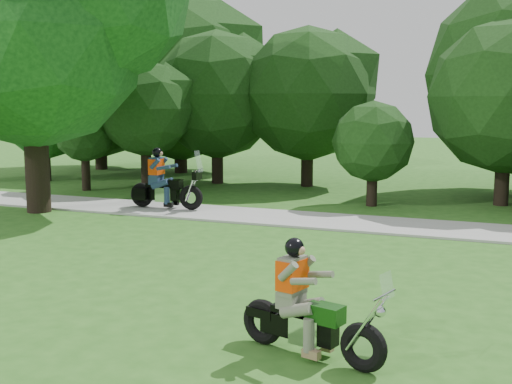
% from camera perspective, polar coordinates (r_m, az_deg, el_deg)
% --- Properties ---
extents(ground, '(100.00, 100.00, 0.00)m').
position_cam_1_polar(ground, '(8.96, 7.23, -12.64)').
color(ground, '#295E1A').
rests_on(ground, ground).
extents(walkway, '(60.00, 2.20, 0.06)m').
position_cam_1_polar(walkway, '(16.56, 14.19, -3.08)').
color(walkway, gray).
rests_on(walkway, ground).
extents(tree_line, '(40.14, 12.67, 7.91)m').
position_cam_1_polar(tree_line, '(23.22, 19.00, 9.15)').
color(tree_line, black).
rests_on(tree_line, ground).
extents(big_tree_west, '(8.64, 6.56, 9.96)m').
position_cam_1_polar(big_tree_west, '(19.73, -18.88, 15.21)').
color(big_tree_west, black).
rests_on(big_tree_west, ground).
extents(chopper_motorcycle, '(2.05, 0.89, 1.48)m').
position_cam_1_polar(chopper_motorcycle, '(8.13, 4.27, -10.68)').
color(chopper_motorcycle, black).
rests_on(chopper_motorcycle, ground).
extents(touring_motorcycle, '(2.33, 0.69, 1.77)m').
position_cam_1_polar(touring_motorcycle, '(18.87, -8.39, 0.51)').
color(touring_motorcycle, black).
rests_on(touring_motorcycle, walkway).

